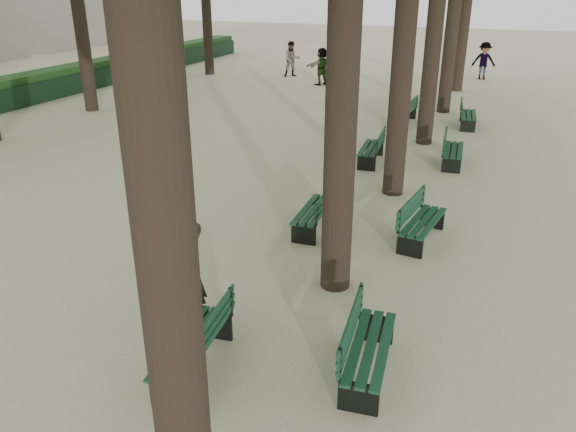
% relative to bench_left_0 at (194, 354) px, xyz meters
% --- Properties ---
extents(ground, '(120.00, 120.00, 0.00)m').
position_rel_bench_left_0_xyz_m(ground, '(-0.37, -0.03, -0.27)').
color(ground, '#B9B38C').
rests_on(ground, ground).
extents(bench_left_0, '(0.76, 1.85, 0.92)m').
position_rel_bench_left_0_xyz_m(bench_left_0, '(0.00, 0.00, 0.00)').
color(bench_left_0, black).
rests_on(bench_left_0, ground).
extents(bench_left_1, '(0.65, 1.82, 0.92)m').
position_rel_bench_left_0_xyz_m(bench_left_1, '(0.00, 5.11, 0.00)').
color(bench_left_1, black).
rests_on(bench_left_1, ground).
extents(bench_left_2, '(0.71, 1.84, 0.92)m').
position_rel_bench_left_0_xyz_m(bench_left_2, '(0.00, 10.23, 0.00)').
color(bench_left_2, black).
rests_on(bench_left_2, ground).
extents(bench_left_3, '(0.68, 1.83, 0.92)m').
position_rel_bench_left_0_xyz_m(bench_left_3, '(0.00, 15.48, 0.00)').
color(bench_left_3, black).
rests_on(bench_left_3, ground).
extents(bench_right_0, '(0.73, 1.84, 0.92)m').
position_rel_bench_left_0_xyz_m(bench_right_0, '(2.27, 0.80, 0.00)').
color(bench_right_0, black).
rests_on(bench_right_0, ground).
extents(bench_right_1, '(0.80, 1.86, 0.92)m').
position_rel_bench_left_0_xyz_m(bench_right_1, '(2.27, 5.35, 0.00)').
color(bench_right_1, black).
rests_on(bench_right_1, ground).
extents(bench_right_2, '(0.70, 1.84, 0.92)m').
position_rel_bench_left_0_xyz_m(bench_right_2, '(2.27, 10.90, 0.00)').
color(bench_right_2, black).
rests_on(bench_right_2, ground).
extents(bench_right_3, '(0.76, 1.85, 0.92)m').
position_rel_bench_left_0_xyz_m(bench_right_3, '(2.27, 15.75, 0.00)').
color(bench_right_3, black).
rests_on(bench_right_3, ground).
extents(man_with_map, '(0.68, 0.77, 1.78)m').
position_rel_bench_left_0_xyz_m(man_with_map, '(-0.57, 0.96, 0.62)').
color(man_with_map, black).
rests_on(man_with_map, ground).
extents(pedestrian_b, '(1.28, 0.58, 1.92)m').
position_rel_bench_left_0_xyz_m(pedestrian_b, '(2.04, 26.79, 0.69)').
color(pedestrian_b, '#262628').
rests_on(pedestrian_b, ground).
extents(pedestrian_a, '(0.97, 0.77, 1.86)m').
position_rel_bench_left_0_xyz_m(pedestrian_a, '(-7.76, 23.91, 0.66)').
color(pedestrian_a, '#262628').
rests_on(pedestrian_a, ground).
extents(pedestrian_e, '(1.18, 1.65, 1.83)m').
position_rel_bench_left_0_xyz_m(pedestrian_e, '(-5.43, 22.04, 0.64)').
color(pedestrian_e, '#262628').
rests_on(pedestrian_e, ground).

